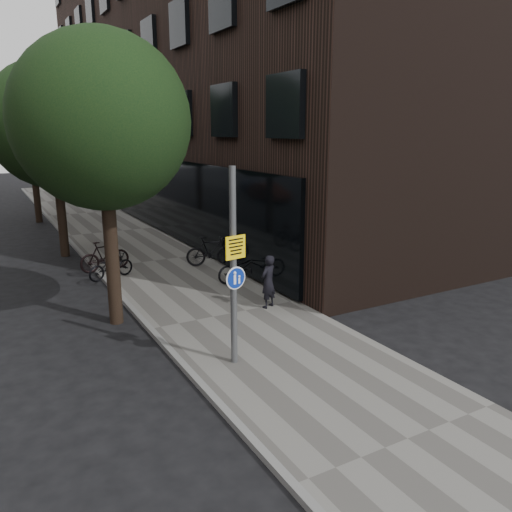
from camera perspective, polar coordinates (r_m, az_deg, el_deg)
ground at (r=11.29m, az=3.49°, el=-12.60°), size 120.00×120.00×0.00m
sidewalk at (r=19.97m, az=-11.54°, el=-0.68°), size 4.50×60.00×0.12m
curb_edge at (r=19.44m, az=-17.85°, el=-1.48°), size 0.15×60.00×0.13m
building_right_dark_brick at (r=33.74m, az=-4.83°, el=20.81°), size 12.00×40.00×18.00m
street_tree_near at (r=13.42m, az=-16.95°, el=13.70°), size 4.40×4.40×7.50m
street_tree_mid at (r=21.79m, az=-22.02°, el=13.27°), size 5.00×5.00×7.80m
street_tree_far at (r=30.74m, az=-24.35°, el=13.02°), size 5.00×5.00×7.80m
signpost at (r=10.49m, az=-2.61°, el=-1.34°), size 0.49×0.14×4.27m
pedestrian at (r=14.24m, az=1.40°, el=-2.94°), size 0.66×0.56×1.54m
parked_bike_facade_near at (r=16.78m, az=-1.56°, el=-1.25°), size 1.95×0.82×1.00m
parked_bike_facade_far at (r=18.78m, az=-5.16°, el=0.56°), size 1.93×1.07×1.12m
parked_bike_curb_near at (r=17.80m, az=-16.27°, el=-1.10°), size 1.79×1.10×0.89m
parked_bike_curb_far at (r=18.82m, az=-16.90°, el=0.01°), size 1.90×0.83×1.11m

